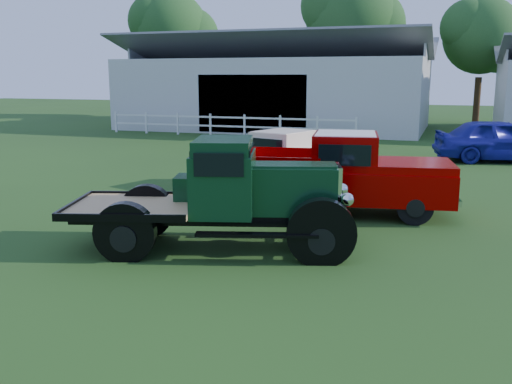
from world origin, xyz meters
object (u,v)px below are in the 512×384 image
(red_pickup, at_px, (340,173))
(misc_car_blue, at_px, (500,140))
(vintage_flatbed, at_px, (219,194))
(white_pickup, at_px, (281,162))

(red_pickup, xyz_separation_m, misc_car_blue, (4.17, 10.31, -0.15))
(vintage_flatbed, relative_size, white_pickup, 1.14)
(vintage_flatbed, distance_m, white_pickup, 5.53)
(vintage_flatbed, distance_m, misc_car_blue, 15.05)
(white_pickup, height_order, misc_car_blue, white_pickup)
(misc_car_blue, bearing_deg, vintage_flatbed, 143.99)
(vintage_flatbed, height_order, misc_car_blue, vintage_flatbed)
(red_pickup, height_order, misc_car_blue, red_pickup)
(white_pickup, xyz_separation_m, misc_car_blue, (6.23, 8.38, -0.03))
(vintage_flatbed, distance_m, red_pickup, 3.92)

